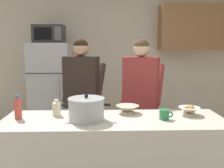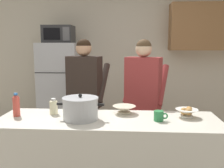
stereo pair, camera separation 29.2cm
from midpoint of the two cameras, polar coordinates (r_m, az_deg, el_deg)
The scene contains 12 objects.
back_wall_unit at distance 4.60m, azimuth 0.92°, elevation 6.14°, with size 6.00×0.48×2.60m.
kitchen_island at distance 2.60m, azimuth -2.97°, elevation -17.60°, with size 2.12×0.68×0.92m, color silver.
refrigerator at distance 4.38m, azimuth -15.22°, elevation -1.97°, with size 0.64×0.68×1.64m.
microwave at distance 4.29m, azimuth -15.81°, elevation 10.72°, with size 0.48×0.37×0.28m.
person_near_pot at distance 3.28m, azimuth -9.33°, elevation -1.09°, with size 0.59×0.51×1.69m.
person_by_sink at distance 3.19m, azimuth 3.90°, elevation -1.35°, with size 0.61×0.55×1.68m.
cooking_pot at distance 2.39m, azimuth -9.25°, elevation -5.61°, with size 0.45×0.34×0.25m.
coffee_mug at distance 2.42m, azimuth 8.31°, elevation -6.82°, with size 0.13×0.09×0.10m.
bread_bowl at distance 2.62m, azimuth 13.90°, elevation -5.75°, with size 0.22×0.22×0.10m.
empty_bowl at distance 2.62m, azimuth 0.32°, elevation -5.60°, with size 0.24×0.24×0.08m.
bottle_near_edge at distance 2.62m, azimuth -23.37°, elevation -4.84°, with size 0.07×0.07×0.23m.
bottle_mid_counter at distance 2.61m, azimuth -15.51°, elevation -5.18°, with size 0.08×0.08×0.16m.
Camera 1 is at (-0.09, -2.33, 1.62)m, focal length 40.83 mm.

